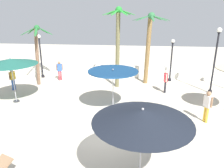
{
  "coord_description": "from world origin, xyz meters",
  "views": [
    {
      "loc": [
        1.35,
        -8.8,
        5.49
      ],
      "look_at": [
        0.0,
        3.3,
        1.4
      ],
      "focal_mm": 34.69,
      "sensor_mm": 36.0,
      "label": 1
    }
  ],
  "objects_px": {
    "patio_umbrella_0": "(113,72)",
    "guest_1": "(207,104)",
    "palm_tree_2": "(118,39)",
    "guest_0": "(166,79)",
    "lamp_post_2": "(41,54)",
    "guest_2": "(60,69)",
    "guest_3": "(12,77)",
    "lamp_post_0": "(215,57)",
    "patio_umbrella_3": "(11,62)",
    "palm_tree_0": "(149,40)",
    "palm_tree_1": "(37,48)",
    "patio_umbrella_2": "(142,116)",
    "lamp_post_3": "(171,59)"
  },
  "relations": [
    {
      "from": "patio_umbrella_0",
      "to": "guest_1",
      "type": "relative_size",
      "value": 1.65
    },
    {
      "from": "patio_umbrella_0",
      "to": "guest_1",
      "type": "xyz_separation_m",
      "value": [
        4.94,
        -0.98,
        -1.24
      ]
    },
    {
      "from": "lamp_post_0",
      "to": "guest_2",
      "type": "bearing_deg",
      "value": 171.55
    },
    {
      "from": "lamp_post_2",
      "to": "guest_2",
      "type": "relative_size",
      "value": 2.29
    },
    {
      "from": "patio_umbrella_2",
      "to": "guest_1",
      "type": "height_order",
      "value": "patio_umbrella_2"
    },
    {
      "from": "patio_umbrella_3",
      "to": "palm_tree_2",
      "type": "xyz_separation_m",
      "value": [
        6.19,
        3.67,
        0.99
      ]
    },
    {
      "from": "palm_tree_1",
      "to": "patio_umbrella_0",
      "type": "bearing_deg",
      "value": -32.79
    },
    {
      "from": "lamp_post_3",
      "to": "guest_0",
      "type": "height_order",
      "value": "lamp_post_3"
    },
    {
      "from": "guest_2",
      "to": "palm_tree_1",
      "type": "bearing_deg",
      "value": -132.94
    },
    {
      "from": "palm_tree_0",
      "to": "palm_tree_1",
      "type": "relative_size",
      "value": 1.19
    },
    {
      "from": "palm_tree_0",
      "to": "guest_2",
      "type": "distance_m",
      "value": 7.6
    },
    {
      "from": "patio_umbrella_2",
      "to": "guest_0",
      "type": "xyz_separation_m",
      "value": [
        1.88,
        8.79,
        -1.5
      ]
    },
    {
      "from": "patio_umbrella_0",
      "to": "lamp_post_2",
      "type": "distance_m",
      "value": 9.0
    },
    {
      "from": "palm_tree_0",
      "to": "guest_1",
      "type": "distance_m",
      "value": 7.25
    },
    {
      "from": "patio_umbrella_3",
      "to": "lamp_post_0",
      "type": "height_order",
      "value": "lamp_post_0"
    },
    {
      "from": "patio_umbrella_3",
      "to": "palm_tree_1",
      "type": "distance_m",
      "value": 3.52
    },
    {
      "from": "palm_tree_0",
      "to": "lamp_post_2",
      "type": "distance_m",
      "value": 9.12
    },
    {
      "from": "palm_tree_0",
      "to": "palm_tree_1",
      "type": "xyz_separation_m",
      "value": [
        -8.35,
        -1.31,
        -0.56
      ]
    },
    {
      "from": "patio_umbrella_0",
      "to": "lamp_post_3",
      "type": "height_order",
      "value": "lamp_post_3"
    },
    {
      "from": "palm_tree_1",
      "to": "lamp_post_3",
      "type": "relative_size",
      "value": 1.33
    },
    {
      "from": "patio_umbrella_0",
      "to": "lamp_post_2",
      "type": "xyz_separation_m",
      "value": [
        -6.82,
        5.87,
        -0.21
      ]
    },
    {
      "from": "patio_umbrella_2",
      "to": "lamp_post_2",
      "type": "distance_m",
      "value": 14.16
    },
    {
      "from": "patio_umbrella_3",
      "to": "palm_tree_2",
      "type": "distance_m",
      "value": 7.26
    },
    {
      "from": "lamp_post_0",
      "to": "lamp_post_2",
      "type": "distance_m",
      "value": 13.59
    },
    {
      "from": "patio_umbrella_3",
      "to": "lamp_post_2",
      "type": "relative_size",
      "value": 0.86
    },
    {
      "from": "palm_tree_2",
      "to": "guest_0",
      "type": "xyz_separation_m",
      "value": [
        3.46,
        -0.94,
        -2.62
      ]
    },
    {
      "from": "patio_umbrella_2",
      "to": "lamp_post_3",
      "type": "relative_size",
      "value": 0.91
    },
    {
      "from": "guest_2",
      "to": "palm_tree_0",
      "type": "bearing_deg",
      "value": 0.52
    },
    {
      "from": "patio_umbrella_0",
      "to": "guest_0",
      "type": "xyz_separation_m",
      "value": [
        3.37,
        3.2,
        -1.29
      ]
    },
    {
      "from": "patio_umbrella_0",
      "to": "palm_tree_0",
      "type": "distance_m",
      "value": 5.83
    },
    {
      "from": "patio_umbrella_0",
      "to": "patio_umbrella_2",
      "type": "relative_size",
      "value": 0.9
    },
    {
      "from": "palm_tree_2",
      "to": "lamp_post_3",
      "type": "relative_size",
      "value": 1.7
    },
    {
      "from": "guest_1",
      "to": "guest_3",
      "type": "xyz_separation_m",
      "value": [
        -12.56,
        3.54,
        -0.08
      ]
    },
    {
      "from": "lamp_post_0",
      "to": "guest_3",
      "type": "relative_size",
      "value": 2.83
    },
    {
      "from": "palm_tree_0",
      "to": "lamp_post_0",
      "type": "relative_size",
      "value": 1.21
    },
    {
      "from": "palm_tree_1",
      "to": "guest_2",
      "type": "height_order",
      "value": "palm_tree_1"
    },
    {
      "from": "palm_tree_1",
      "to": "guest_2",
      "type": "distance_m",
      "value": 2.55
    },
    {
      "from": "guest_3",
      "to": "lamp_post_0",
      "type": "bearing_deg",
      "value": 3.81
    },
    {
      "from": "patio_umbrella_3",
      "to": "lamp_post_2",
      "type": "xyz_separation_m",
      "value": [
        -0.54,
        5.4,
        -0.55
      ]
    },
    {
      "from": "palm_tree_0",
      "to": "lamp_post_2",
      "type": "xyz_separation_m",
      "value": [
        -8.99,
        0.59,
        -1.36
      ]
    },
    {
      "from": "guest_2",
      "to": "guest_3",
      "type": "xyz_separation_m",
      "value": [
        -2.6,
        -2.66,
        -0.01
      ]
    },
    {
      "from": "guest_0",
      "to": "guest_2",
      "type": "height_order",
      "value": "guest_0"
    },
    {
      "from": "lamp_post_3",
      "to": "patio_umbrella_3",
      "type": "bearing_deg",
      "value": -151.77
    },
    {
      "from": "patio_umbrella_0",
      "to": "lamp_post_0",
      "type": "height_order",
      "value": "lamp_post_0"
    },
    {
      "from": "palm_tree_2",
      "to": "guest_0",
      "type": "height_order",
      "value": "palm_tree_2"
    },
    {
      "from": "patio_umbrella_3",
      "to": "lamp_post_3",
      "type": "height_order",
      "value": "lamp_post_3"
    },
    {
      "from": "guest_1",
      "to": "guest_2",
      "type": "distance_m",
      "value": 11.73
    },
    {
      "from": "patio_umbrella_0",
      "to": "guest_3",
      "type": "height_order",
      "value": "patio_umbrella_0"
    },
    {
      "from": "patio_umbrella_3",
      "to": "guest_3",
      "type": "xyz_separation_m",
      "value": [
        -1.34,
        2.09,
        -1.66
      ]
    },
    {
      "from": "palm_tree_2",
      "to": "guest_2",
      "type": "distance_m",
      "value": 5.69
    }
  ]
}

